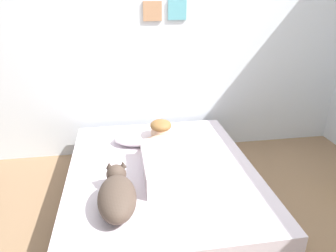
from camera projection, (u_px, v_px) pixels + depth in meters
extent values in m
plane|color=#8C6B4C|center=(197.00, 243.00, 2.31)|extent=(12.31, 12.31, 0.00)
cube|color=silver|center=(165.00, 41.00, 3.25)|extent=(4.16, 0.10, 2.50)
cube|color=tan|center=(152.00, 11.00, 3.05)|extent=(0.19, 0.02, 0.19)
cube|color=#59A5B2|center=(177.00, 10.00, 3.09)|extent=(0.19, 0.02, 0.19)
cube|color=#726051|center=(162.00, 195.00, 2.71)|extent=(1.59, 1.92, 0.17)
cube|color=silver|center=(162.00, 177.00, 2.63)|extent=(1.55, 1.86, 0.20)
ellipsoid|color=silver|center=(141.00, 137.00, 3.00)|extent=(0.52, 0.32, 0.11)
cube|color=silver|center=(169.00, 165.00, 2.46)|extent=(0.42, 0.64, 0.18)
ellipsoid|color=#D8AD8E|center=(163.00, 144.00, 2.76)|extent=(0.32, 0.20, 0.16)
sphere|color=#D8AD8E|center=(161.00, 132.00, 2.88)|extent=(0.19, 0.19, 0.19)
ellipsoid|color=olive|center=(161.00, 125.00, 2.86)|extent=(0.20, 0.20, 0.10)
cylinder|color=#D8AD8E|center=(151.00, 140.00, 2.88)|extent=(0.23, 0.07, 0.14)
cylinder|color=#D8AD8E|center=(172.00, 139.00, 2.91)|extent=(0.23, 0.07, 0.14)
ellipsoid|color=#4C3D33|center=(117.00, 198.00, 2.05)|extent=(0.26, 0.48, 0.20)
sphere|color=#4C3D33|center=(116.00, 174.00, 2.28)|extent=(0.15, 0.15, 0.15)
cone|color=#3D3028|center=(109.00, 165.00, 2.26)|extent=(0.05, 0.05, 0.05)
cone|color=#3D3028|center=(123.00, 164.00, 2.28)|extent=(0.05, 0.05, 0.05)
cylinder|color=#D84C47|center=(172.00, 142.00, 2.94)|extent=(0.09, 0.09, 0.07)
torus|color=#D84C47|center=(178.00, 142.00, 2.95)|extent=(0.05, 0.01, 0.05)
cube|color=black|center=(185.00, 173.00, 2.50)|extent=(0.07, 0.14, 0.01)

